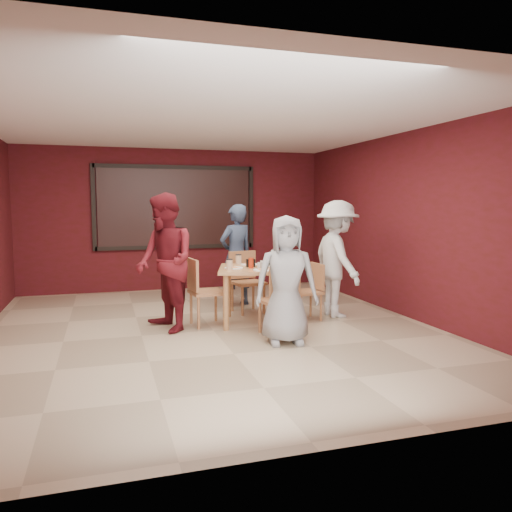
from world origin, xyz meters
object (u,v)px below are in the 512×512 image
object	(u,v)px
dining_table	(256,275)
diner_front	(286,280)
chair_back	(246,278)
chair_right	(310,288)
diner_left	(165,262)
chair_front	(281,297)
chair_left	(202,288)
diner_right	(337,259)
diner_back	(236,255)

from	to	relation	value
dining_table	diner_front	xyz separation A→B (m)	(0.05, -1.10, 0.08)
dining_table	chair_back	size ratio (longest dim) A/B	1.32
chair_right	diner_left	size ratio (longest dim) A/B	0.45
chair_front	chair_back	xyz separation A→B (m)	(-0.02, 1.57, 0.03)
chair_left	chair_back	bearing A→B (deg)	40.31
diner_front	diner_right	size ratio (longest dim) A/B	0.89
dining_table	chair_front	world-z (taller)	dining_table
diner_back	diner_right	distance (m)	1.78
chair_left	chair_right	bearing A→B (deg)	-2.95
chair_back	dining_table	bearing A→B (deg)	-95.58
dining_table	diner_right	xyz separation A→B (m)	(1.32, 0.08, 0.18)
chair_right	diner_front	world-z (taller)	diner_front
chair_front	diner_front	xyz separation A→B (m)	(-0.05, -0.34, 0.28)
dining_table	diner_front	size ratio (longest dim) A/B	0.81
diner_right	diner_left	bearing A→B (deg)	91.67
chair_front	diner_left	world-z (taller)	diner_left
chair_right	diner_right	size ratio (longest dim) A/B	0.47
chair_right	diner_back	world-z (taller)	diner_back
chair_back	chair_right	distance (m)	1.12
chair_front	diner_back	size ratio (longest dim) A/B	0.53
chair_left	diner_left	distance (m)	0.67
diner_front	diner_back	distance (m)	2.43
chair_left	diner_right	distance (m)	2.12
chair_back	chair_right	xyz separation A→B (m)	(0.77, -0.80, -0.07)
dining_table	diner_right	distance (m)	1.34
diner_left	chair_right	bearing A→B (deg)	74.96
dining_table	chair_right	size ratio (longest dim) A/B	1.52
chair_right	diner_right	distance (m)	0.63
chair_back	chair_right	bearing A→B (deg)	-46.06
chair_back	diner_right	distance (m)	1.48
diner_right	chair_left	bearing A→B (deg)	88.77
chair_right	diner_left	distance (m)	2.19
diner_front	diner_right	world-z (taller)	diner_right
chair_right	diner_right	world-z (taller)	diner_right
diner_left	chair_left	bearing A→B (deg)	87.78
chair_left	diner_back	bearing A→B (deg)	56.26
dining_table	diner_right	bearing A→B (deg)	3.35
dining_table	diner_left	distance (m)	1.31
chair_back	diner_left	xyz separation A→B (m)	(-1.37, -0.85, 0.39)
dining_table	diner_back	bearing A→B (deg)	87.36
diner_back	diner_left	distance (m)	1.93
chair_left	chair_right	size ratio (longest dim) A/B	1.14
dining_table	chair_back	distance (m)	0.82
diner_front	dining_table	bearing A→B (deg)	103.28
chair_right	diner_right	bearing A→B (deg)	9.49
chair_left	chair_front	bearing A→B (deg)	-44.20
diner_front	diner_back	bearing A→B (deg)	100.30
diner_front	diner_back	world-z (taller)	diner_back
chair_front	diner_right	world-z (taller)	diner_right
chair_left	diner_back	distance (m)	1.53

